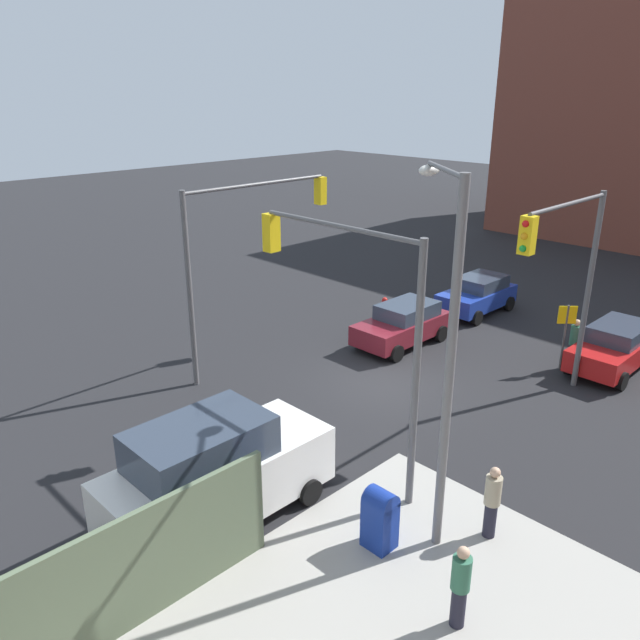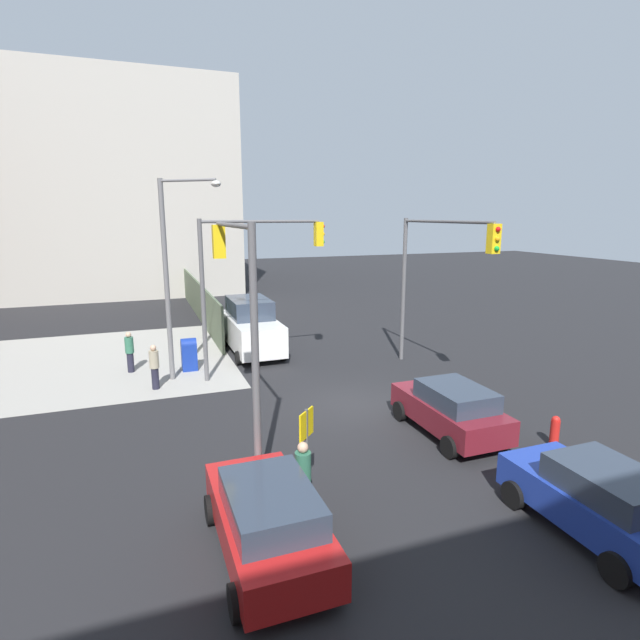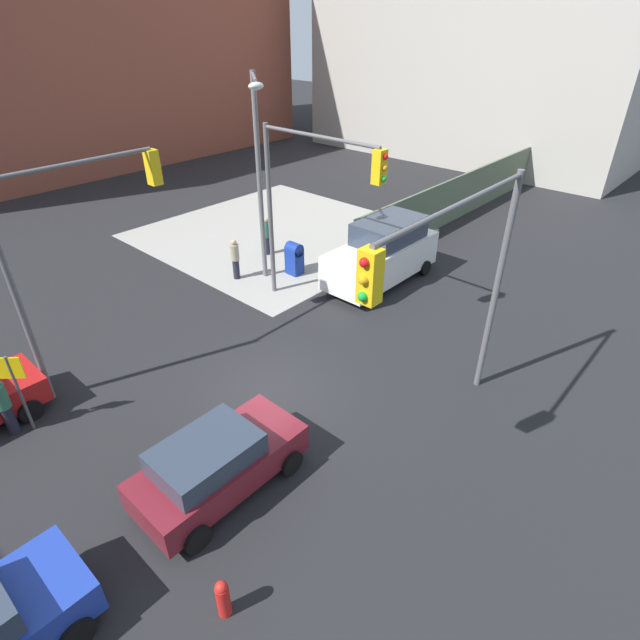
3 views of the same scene
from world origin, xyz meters
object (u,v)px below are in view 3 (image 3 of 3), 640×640
at_px(traffic_signal_se_corner, 460,272).
at_px(fire_hydrant, 223,598).
at_px(pedestrian_crossing, 266,236).
at_px(pedestrian_waiting, 235,258).
at_px(smokestack, 270,11).
at_px(mailbox_blue, 294,257).
at_px(street_lamp_corner, 259,168).
at_px(hatchback_maroon, 217,463).
at_px(pedestrian_walking_north, 4,405).
at_px(traffic_signal_nw_corner, 74,234).
at_px(traffic_signal_ne_corner, 308,189).
at_px(van_white_delivery, 383,253).

height_order(traffic_signal_se_corner, fire_hydrant, traffic_signal_se_corner).
relative_size(pedestrian_crossing, pedestrian_waiting, 1.00).
distance_m(smokestack, pedestrian_waiting, 35.10).
xyz_separation_m(smokestack, mailbox_blue, (-22.49, -25.00, -9.10)).
distance_m(smokestack, traffic_signal_se_corner, 43.87).
xyz_separation_m(traffic_signal_se_corner, street_lamp_corner, (2.88, 10.01, 0.03)).
height_order(fire_hydrant, hatchback_maroon, hatchback_maroon).
xyz_separation_m(mailbox_blue, pedestrian_crossing, (0.60, 2.40, 0.16)).
bearing_deg(fire_hydrant, pedestrian_walking_north, 95.71).
bearing_deg(pedestrian_waiting, street_lamp_corner, -119.71).
distance_m(smokestack, street_lamp_corner, 34.48).
relative_size(traffic_signal_nw_corner, traffic_signal_ne_corner, 1.00).
bearing_deg(street_lamp_corner, traffic_signal_se_corner, -106.06).
bearing_deg(traffic_signal_ne_corner, pedestrian_crossing, 64.77).
distance_m(smokestack, fire_hydrant, 48.91).
bearing_deg(traffic_signal_nw_corner, mailbox_blue, 3.23).
height_order(smokestack, fire_hydrant, smokestack).
distance_m(traffic_signal_se_corner, pedestrian_walking_north, 12.04).
height_order(traffic_signal_ne_corner, hatchback_maroon, traffic_signal_ne_corner).
xyz_separation_m(traffic_signal_nw_corner, street_lamp_corner, (7.63, 1.01, 0.11)).
bearing_deg(pedestrian_crossing, pedestrian_walking_north, 58.93).
xyz_separation_m(traffic_signal_se_corner, fire_hydrant, (-7.08, 0.30, -4.19)).
bearing_deg(van_white_delivery, traffic_signal_se_corner, -134.00).
distance_m(traffic_signal_nw_corner, pedestrian_crossing, 10.55).
bearing_deg(smokestack, traffic_signal_nw_corner, -140.88).
bearing_deg(smokestack, traffic_signal_se_corner, -127.64).
distance_m(smokestack, pedestrian_walking_north, 44.22).
xyz_separation_m(smokestack, street_lamp_corner, (-23.72, -24.49, -5.17)).
relative_size(traffic_signal_se_corner, pedestrian_walking_north, 3.55).
bearing_deg(smokestack, pedestrian_crossing, -134.08).
bearing_deg(hatchback_maroon, mailbox_blue, 35.87).
distance_m(street_lamp_corner, pedestrian_waiting, 3.98).
height_order(traffic_signal_ne_corner, street_lamp_corner, street_lamp_corner).
distance_m(smokestack, van_white_delivery, 35.92).
distance_m(street_lamp_corner, hatchback_maroon, 11.66).
height_order(traffic_signal_ne_corner, pedestrian_waiting, traffic_signal_ne_corner).
xyz_separation_m(hatchback_maroon, pedestrian_walking_north, (-2.57, 5.62, 0.12)).
bearing_deg(pedestrian_walking_north, traffic_signal_ne_corner, 171.00).
xyz_separation_m(traffic_signal_nw_corner, van_white_delivery, (10.83, -2.70, -3.31)).
distance_m(pedestrian_crossing, pedestrian_walking_north, 13.10).
relative_size(smokestack, pedestrian_waiting, 11.13).
distance_m(van_white_delivery, pedestrian_crossing, 5.78).
relative_size(traffic_signal_nw_corner, traffic_signal_se_corner, 1.00).
distance_m(smokestack, mailbox_blue, 34.84).
height_order(pedestrian_waiting, pedestrian_walking_north, pedestrian_walking_north).
bearing_deg(traffic_signal_nw_corner, traffic_signal_ne_corner, -15.46).
distance_m(traffic_signal_nw_corner, pedestrian_waiting, 8.03).
bearing_deg(street_lamp_corner, traffic_signal_nw_corner, -172.43).
relative_size(mailbox_blue, pedestrian_walking_north, 0.78).
bearing_deg(van_white_delivery, pedestrian_walking_north, 171.85).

